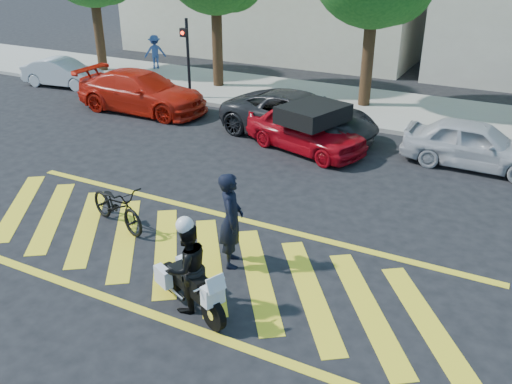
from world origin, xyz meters
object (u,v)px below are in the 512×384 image
at_px(parked_mid_left, 299,116).
at_px(parked_mid_right, 475,144).
at_px(officer_moto, 187,268).
at_px(parked_left, 142,92).
at_px(police_motorcycle, 190,286).
at_px(parked_far_left, 63,73).
at_px(bicycle, 117,206).
at_px(red_convertible, 305,129).
at_px(officer_bike, 231,220).

xyz_separation_m(parked_mid_left, parked_mid_right, (5.40, -0.00, -0.05)).
bearing_deg(officer_moto, parked_left, -114.49).
relative_size(police_motorcycle, parked_left, 0.36).
relative_size(parked_far_left, parked_mid_left, 0.70).
distance_m(bicycle, parked_mid_right, 9.99).
bearing_deg(parked_mid_left, parked_far_left, 90.78).
bearing_deg(bicycle, officer_moto, -101.86).
height_order(parked_far_left, parked_left, parked_left).
distance_m(parked_far_left, parked_mid_left, 11.92).
xyz_separation_m(red_convertible, parked_far_left, (-12.47, 2.40, -0.08)).
distance_m(parked_far_left, parked_mid_right, 17.29).
relative_size(officer_bike, police_motorcycle, 1.07).
distance_m(red_convertible, parked_mid_right, 4.87).
distance_m(red_convertible, parked_mid_left, 1.18).
bearing_deg(parked_left, parked_mid_right, -91.01).
relative_size(officer_bike, officer_moto, 1.17).
bearing_deg(parked_mid_right, parked_left, 91.16).
relative_size(officer_moto, parked_far_left, 0.47).
relative_size(bicycle, parked_far_left, 0.54).
xyz_separation_m(parked_left, parked_mid_right, (11.79, -0.00, -0.07)).
bearing_deg(officer_moto, parked_mid_right, -177.26).
xyz_separation_m(red_convertible, parked_mid_left, (-0.63, 1.00, 0.05)).
bearing_deg(officer_bike, bicycle, 59.59).
relative_size(red_convertible, parked_left, 0.77).
bearing_deg(red_convertible, officer_bike, -152.55).
bearing_deg(red_convertible, parked_left, 99.21).
height_order(bicycle, police_motorcycle, bicycle).
bearing_deg(bicycle, parked_far_left, 67.94).
bearing_deg(parked_mid_left, red_convertible, -140.20).
distance_m(parked_far_left, parked_left, 5.62).
distance_m(parked_left, parked_mid_left, 6.39).
bearing_deg(parked_far_left, parked_mid_left, -103.78).
relative_size(bicycle, red_convertible, 0.49).
bearing_deg(officer_bike, parked_left, 19.86).
distance_m(officer_bike, bicycle, 3.12).
bearing_deg(parked_mid_left, officer_bike, -159.07).
height_order(red_convertible, parked_left, parked_left).
xyz_separation_m(officer_bike, parked_mid_left, (-1.81, 7.61, -0.27)).
bearing_deg(red_convertible, parked_mid_left, 49.59).
distance_m(officer_moto, parked_mid_left, 9.42).
distance_m(parked_left, parked_mid_right, 11.79).
bearing_deg(police_motorcycle, parked_far_left, 165.95).
bearing_deg(officer_moto, parked_far_left, -104.12).
xyz_separation_m(bicycle, parked_mid_right, (6.66, 7.44, 0.16)).
distance_m(bicycle, police_motorcycle, 3.61).
relative_size(police_motorcycle, parked_far_left, 0.51).
relative_size(red_convertible, parked_mid_left, 0.76).
distance_m(bicycle, officer_moto, 3.62).
xyz_separation_m(bicycle, red_convertible, (1.90, 6.44, 0.16)).
bearing_deg(officer_bike, officer_moto, 154.59).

